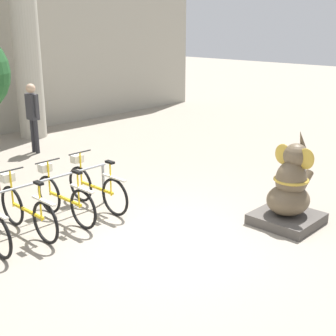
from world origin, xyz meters
name	(u,v)px	position (x,y,z in m)	size (l,w,h in m)	color
ground_plane	(170,239)	(0.00, 0.00, 0.00)	(60.00, 60.00, 0.00)	gray
column_right	(26,45)	(2.21, 7.60, 2.62)	(0.95, 0.95, 5.16)	#ADA899
bike_rack	(40,192)	(-1.05, 1.95, 0.58)	(2.75, 0.05, 0.77)	gray
bicycle_1	(27,210)	(-1.41, 1.80, 0.40)	(0.48, 1.68, 0.98)	black
bicycle_2	(64,198)	(-0.69, 1.82, 0.40)	(0.48, 1.68, 0.98)	black
bicycle_3	(96,187)	(0.02, 1.86, 0.40)	(0.48, 1.68, 0.98)	black
elephant_statue	(290,193)	(1.83, -1.03, 0.54)	(1.01, 1.01, 1.60)	#4C4742
person_pedestrian	(33,111)	(1.30, 6.00, 1.08)	(0.24, 0.47, 1.78)	#28282D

